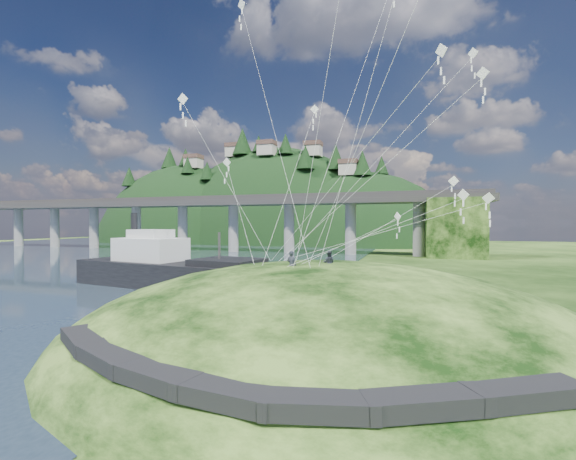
% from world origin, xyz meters
% --- Properties ---
extents(ground, '(320.00, 320.00, 0.00)m').
position_xyz_m(ground, '(0.00, 0.00, 0.00)').
color(ground, black).
rests_on(ground, ground).
extents(grass_hill, '(36.00, 32.00, 13.00)m').
position_xyz_m(grass_hill, '(8.00, 2.00, -1.50)').
color(grass_hill, black).
rests_on(grass_hill, ground).
extents(footpath, '(22.29, 5.84, 0.83)m').
position_xyz_m(footpath, '(7.46, -9.74, 2.08)').
color(footpath, black).
rests_on(footpath, ground).
extents(bridge, '(160.00, 11.00, 15.00)m').
position_xyz_m(bridge, '(-26.46, 70.07, 9.70)').
color(bridge, '#2D2B2B').
rests_on(bridge, ground).
extents(far_ridge, '(153.00, 70.00, 94.50)m').
position_xyz_m(far_ridge, '(-43.58, 122.17, -7.44)').
color(far_ridge, black).
rests_on(far_ridge, ground).
extents(work_barge, '(26.01, 10.85, 8.83)m').
position_xyz_m(work_barge, '(-14.19, 16.54, 2.21)').
color(work_barge, black).
rests_on(work_barge, ground).
extents(wooden_dock, '(12.37, 2.20, 0.88)m').
position_xyz_m(wooden_dock, '(-5.27, 4.09, 0.39)').
color(wooden_dock, '#3A2618').
rests_on(wooden_dock, ground).
extents(kite_flyers, '(2.78, 2.08, 1.79)m').
position_xyz_m(kite_flyers, '(7.21, 1.16, 5.78)').
color(kite_flyers, '#252831').
rests_on(kite_flyers, ground).
extents(kite_swarm, '(20.52, 14.41, 20.64)m').
position_xyz_m(kite_swarm, '(10.53, 5.07, 18.11)').
color(kite_swarm, white).
rests_on(kite_swarm, ground).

